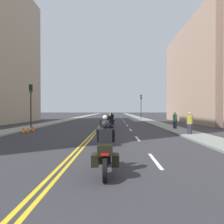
% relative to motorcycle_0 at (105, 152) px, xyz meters
% --- Properties ---
extents(ground_plane, '(264.00, 264.00, 0.00)m').
position_rel_motorcycle_0_xyz_m(ground_plane, '(-1.46, 41.64, -0.66)').
color(ground_plane, '#313035').
extents(sidewalk_left, '(2.21, 144.00, 0.12)m').
position_rel_motorcycle_0_xyz_m(sidewalk_left, '(-9.03, 41.64, -0.60)').
color(sidewalk_left, gray).
rests_on(sidewalk_left, ground).
extents(sidewalk_right, '(2.21, 144.00, 0.12)m').
position_rel_motorcycle_0_xyz_m(sidewalk_right, '(6.12, 41.64, -0.60)').
color(sidewalk_right, gray).
rests_on(sidewalk_right, ground).
extents(centreline_yellow_inner, '(0.12, 132.00, 0.01)m').
position_rel_motorcycle_0_xyz_m(centreline_yellow_inner, '(-1.58, 41.64, -0.66)').
color(centreline_yellow_inner, yellow).
rests_on(centreline_yellow_inner, ground).
extents(centreline_yellow_outer, '(0.12, 132.00, 0.01)m').
position_rel_motorcycle_0_xyz_m(centreline_yellow_outer, '(-1.34, 41.64, -0.66)').
color(centreline_yellow_outer, yellow).
rests_on(centreline_yellow_outer, ground).
extents(lane_dashes_white, '(0.14, 56.40, 0.01)m').
position_rel_motorcycle_0_xyz_m(lane_dashes_white, '(1.78, 22.64, -0.66)').
color(lane_dashes_white, silver).
rests_on(lane_dashes_white, ground).
extents(building_right_1, '(7.64, 20.82, 15.21)m').
position_rel_motorcycle_0_xyz_m(building_right_1, '(14.90, 26.52, 6.95)').
color(building_right_1, tan).
rests_on(building_right_1, ground).
extents(motorcycle_0, '(0.77, 2.24, 1.60)m').
position_rel_motorcycle_0_xyz_m(motorcycle_0, '(0.00, 0.00, 0.00)').
color(motorcycle_0, black).
rests_on(motorcycle_0, ground).
extents(motorcycle_1, '(0.78, 2.27, 1.63)m').
position_rel_motorcycle_0_xyz_m(motorcycle_1, '(-0.28, 5.07, 0.00)').
color(motorcycle_1, black).
rests_on(motorcycle_1, ground).
extents(motorcycle_2, '(0.77, 2.09, 1.64)m').
position_rel_motorcycle_0_xyz_m(motorcycle_2, '(-0.20, 10.44, 0.01)').
color(motorcycle_2, black).
rests_on(motorcycle_2, ground).
extents(motorcycle_3, '(0.78, 2.27, 1.68)m').
position_rel_motorcycle_0_xyz_m(motorcycle_3, '(-0.27, 15.67, 0.00)').
color(motorcycle_3, black).
rests_on(motorcycle_3, ground).
extents(motorcycle_4, '(0.78, 2.14, 1.60)m').
position_rel_motorcycle_0_xyz_m(motorcycle_4, '(-0.19, 20.74, -0.01)').
color(motorcycle_4, black).
rests_on(motorcycle_4, ground).
extents(traffic_cone_0, '(0.33, 0.33, 0.70)m').
position_rel_motorcycle_0_xyz_m(traffic_cone_0, '(-7.11, 10.99, -0.31)').
color(traffic_cone_0, black).
rests_on(traffic_cone_0, ground).
extents(traffic_cone_1, '(0.33, 0.33, 0.79)m').
position_rel_motorcycle_0_xyz_m(traffic_cone_1, '(-7.31, 10.64, -0.26)').
color(traffic_cone_1, black).
rests_on(traffic_cone_1, ground).
extents(traffic_cone_2, '(0.31, 0.31, 0.77)m').
position_rel_motorcycle_0_xyz_m(traffic_cone_2, '(-7.08, 12.09, -0.28)').
color(traffic_cone_2, black).
rests_on(traffic_cone_2, ground).
extents(traffic_light_near, '(0.28, 0.38, 4.52)m').
position_rel_motorcycle_0_xyz_m(traffic_light_near, '(-8.32, 14.59, 2.46)').
color(traffic_light_near, black).
rests_on(traffic_light_near, ground).
extents(traffic_light_far, '(0.28, 0.38, 4.96)m').
position_rel_motorcycle_0_xyz_m(traffic_light_far, '(5.41, 34.44, 2.75)').
color(traffic_light_far, black).
rests_on(traffic_light_far, ground).
extents(pedestrian_0, '(0.42, 0.40, 1.78)m').
position_rel_motorcycle_0_xyz_m(pedestrian_0, '(5.84, 9.25, 0.26)').
color(pedestrian_0, '#2A2737').
rests_on(pedestrian_0, ground).
extents(pedestrian_1, '(0.34, 0.50, 1.72)m').
position_rel_motorcycle_0_xyz_m(pedestrian_1, '(6.13, 13.93, 0.23)').
color(pedestrian_1, '#2A2430').
rests_on(pedestrian_1, ground).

